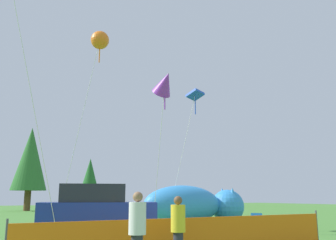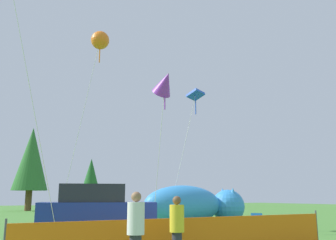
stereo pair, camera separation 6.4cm
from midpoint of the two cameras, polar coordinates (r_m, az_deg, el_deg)
The scene contains 11 objects.
parked_car at distance 15.02m, azimuth -10.95°, elevation -13.62°, with size 4.68×3.07×2.07m.
folding_chair at distance 17.21m, azimuth 13.15°, elevation -14.93°, with size 0.73×0.73×0.88m.
inflatable_cat at distance 22.61m, azimuth 3.76°, elevation -12.98°, with size 6.55×2.78×2.23m.
safety_fence at distance 10.65m, azimuth 4.20°, elevation -17.38°, with size 9.67×0.14×1.14m.
spectator_in_grey_shirt at distance 8.30m, azimuth -4.94°, elevation -16.19°, with size 0.37×0.37×1.71m.
spectator_in_white_shirt at distance 9.33m, azimuth 1.35°, elevation -16.02°, with size 0.35×0.35×1.62m.
kite_blue_box at distance 24.41m, azimuth 4.01°, elevation 3.50°, with size 2.80×1.09×8.39m.
kite_orange_flower at distance 21.47m, azimuth -10.44°, elevation 11.80°, with size 1.96×2.07×10.58m.
kite_purple_delta at distance 18.14m, azimuth -0.59°, elevation 5.57°, with size 0.94×1.84×7.69m.
horizon_tree_west at distance 45.82m, azimuth -20.28°, elevation -5.59°, with size 3.95×3.95×9.43m.
horizon_tree_mid at distance 52.51m, azimuth -11.85°, elevation -8.56°, with size 2.80×2.80×6.69m.
Camera 1 is at (-7.18, -11.62, 1.61)m, focal length 40.00 mm.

